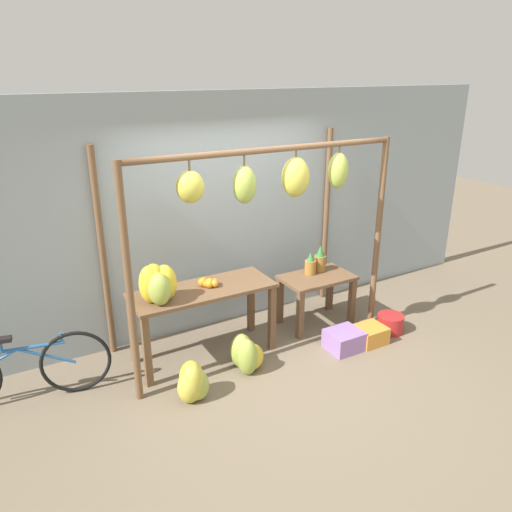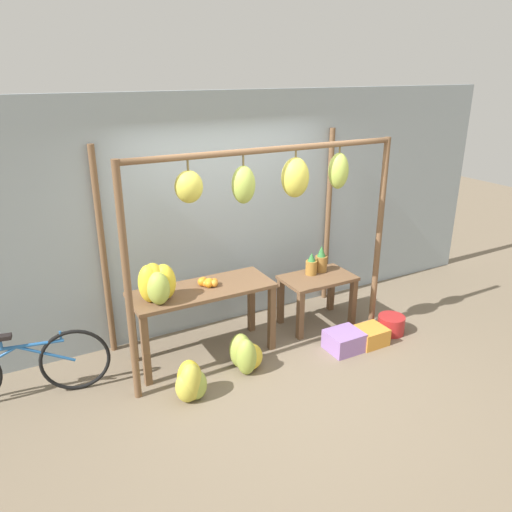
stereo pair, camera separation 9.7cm
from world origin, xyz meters
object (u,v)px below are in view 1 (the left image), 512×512
(blue_bucket, at_px, (390,323))
(parked_bicycle, at_px, (20,370))
(fruit_crate_purple, at_px, (370,335))
(fruit_crate_white, at_px, (344,340))
(banana_pile_ground_right, at_px, (247,355))
(banana_pile_on_table, at_px, (157,284))
(orange_pile, at_px, (208,283))
(banana_pile_ground_left, at_px, (193,383))
(pineapple_cluster, at_px, (316,262))

(blue_bucket, relative_size, parked_bicycle, 0.20)
(fruit_crate_purple, bearing_deg, fruit_crate_white, 174.56)
(fruit_crate_purple, bearing_deg, banana_pile_ground_right, 172.07)
(fruit_crate_purple, bearing_deg, banana_pile_on_table, 164.98)
(orange_pile, xyz_separation_m, parked_bicycle, (-1.92, 0.07, -0.51))
(banana_pile_on_table, bearing_deg, banana_pile_ground_right, -27.44)
(parked_bicycle, distance_m, fruit_crate_purple, 3.74)
(banana_pile_on_table, distance_m, orange_pile, 0.62)
(parked_bicycle, bearing_deg, banana_pile_ground_left, -28.78)
(banana_pile_ground_right, xyz_separation_m, fruit_crate_purple, (1.53, -0.21, -0.08))
(blue_bucket, relative_size, fruit_crate_purple, 0.93)
(fruit_crate_white, distance_m, parked_bicycle, 3.38)
(banana_pile_on_table, height_order, blue_bucket, banana_pile_on_table)
(banana_pile_on_table, relative_size, fruit_crate_purple, 1.34)
(pineapple_cluster, bearing_deg, orange_pile, -175.86)
(pineapple_cluster, bearing_deg, banana_pile_ground_right, -154.81)
(banana_pile_ground_left, bearing_deg, banana_pile_ground_right, 16.10)
(pineapple_cluster, relative_size, fruit_crate_purple, 0.97)
(banana_pile_on_table, distance_m, fruit_crate_purple, 2.56)
(banana_pile_on_table, bearing_deg, orange_pile, 9.95)
(blue_bucket, distance_m, parked_bicycle, 4.10)
(pineapple_cluster, bearing_deg, fruit_crate_purple, -76.12)
(pineapple_cluster, distance_m, fruit_crate_white, 1.04)
(fruit_crate_white, bearing_deg, blue_bucket, 3.40)
(banana_pile_ground_right, distance_m, fruit_crate_purple, 1.54)
(orange_pile, relative_size, parked_bicycle, 0.13)
(banana_pile_ground_left, relative_size, parked_bicycle, 0.25)
(banana_pile_on_table, xyz_separation_m, pineapple_cluster, (2.10, 0.21, -0.24))
(orange_pile, bearing_deg, fruit_crate_white, -26.87)
(banana_pile_on_table, height_order, parked_bicycle, banana_pile_on_table)
(fruit_crate_white, relative_size, fruit_crate_purple, 1.11)
(banana_pile_on_table, distance_m, blue_bucket, 2.90)
(blue_bucket, xyz_separation_m, fruit_crate_purple, (-0.39, -0.08, -0.01))
(banana_pile_ground_right, xyz_separation_m, fruit_crate_white, (1.17, -0.18, -0.07))
(banana_pile_ground_right, distance_m, parked_bicycle, 2.20)
(banana_pile_on_table, height_order, fruit_crate_purple, banana_pile_on_table)
(banana_pile_ground_right, bearing_deg, blue_bucket, -4.01)
(banana_pile_ground_left, bearing_deg, fruit_crate_purple, -0.31)
(orange_pile, distance_m, parked_bicycle, 1.99)
(banana_pile_ground_right, bearing_deg, orange_pile, 110.62)
(pineapple_cluster, xyz_separation_m, blue_bucket, (0.60, -0.76, -0.66))
(banana_pile_ground_left, bearing_deg, banana_pile_on_table, 98.39)
(orange_pile, bearing_deg, parked_bicycle, 177.94)
(fruit_crate_white, relative_size, parked_bicycle, 0.24)
(banana_pile_ground_left, bearing_deg, fruit_crate_white, 0.67)
(orange_pile, height_order, banana_pile_ground_left, orange_pile)
(banana_pile_ground_right, relative_size, parked_bicycle, 0.28)
(banana_pile_on_table, bearing_deg, pineapple_cluster, 5.79)
(fruit_crate_white, bearing_deg, pineapple_cluster, 79.36)
(orange_pile, height_order, parked_bicycle, orange_pile)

